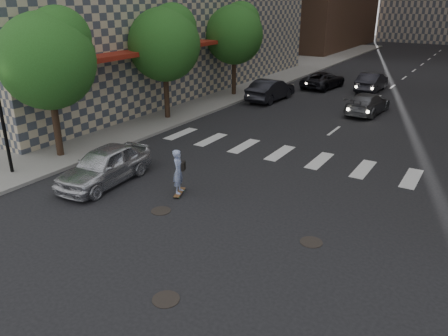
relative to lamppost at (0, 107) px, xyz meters
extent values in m
plane|color=black|center=(9.50, -0.50, -2.93)|extent=(160.00, 160.00, 0.00)
cube|color=gray|center=(-5.00, 19.50, -2.86)|extent=(13.00, 80.00, 0.15)
cube|color=black|center=(-1.70, 9.50, -0.93)|extent=(0.30, 14.00, 4.00)
cube|color=maroon|center=(-0.90, 9.50, 1.17)|extent=(1.60, 14.00, 0.25)
cylinder|color=black|center=(0.00, 0.00, -0.78)|extent=(0.14, 0.14, 4.00)
cylinder|color=#382619|center=(0.00, 2.50, -1.38)|extent=(0.32, 0.32, 2.80)
sphere|color=#234818|center=(0.00, 2.50, 1.52)|extent=(4.20, 4.20, 4.20)
sphere|color=#234818|center=(0.20, 3.10, 2.42)|extent=(2.80, 2.80, 2.80)
cylinder|color=#382619|center=(0.00, 10.50, -1.38)|extent=(0.32, 0.32, 2.80)
sphere|color=#234818|center=(0.00, 10.50, 1.52)|extent=(4.20, 4.20, 4.20)
sphere|color=#234818|center=(0.20, 11.10, 2.42)|extent=(2.80, 2.80, 2.80)
cylinder|color=#382619|center=(0.00, 18.50, -1.38)|extent=(0.32, 0.32, 2.80)
sphere|color=#234818|center=(0.00, 18.50, 1.52)|extent=(4.20, 4.20, 4.20)
sphere|color=#234818|center=(0.20, 19.10, 2.42)|extent=(2.80, 2.80, 2.80)
cylinder|color=black|center=(10.70, -3.00, -2.92)|extent=(0.70, 0.70, 0.02)
cylinder|color=black|center=(7.50, 0.70, -2.92)|extent=(0.70, 0.70, 0.02)
cylinder|color=black|center=(12.80, 1.50, -2.92)|extent=(0.70, 0.70, 0.02)
cube|color=brown|center=(7.22, 2.16, -2.85)|extent=(0.52, 0.93, 0.02)
cylinder|color=green|center=(7.25, 1.83, -2.90)|extent=(0.05, 0.07, 0.06)
cylinder|color=green|center=(7.40, 1.89, -2.90)|extent=(0.05, 0.07, 0.06)
cylinder|color=green|center=(7.03, 2.44, -2.90)|extent=(0.05, 0.07, 0.06)
cylinder|color=green|center=(7.18, 2.49, -2.90)|extent=(0.05, 0.07, 0.06)
imported|color=#849BC0|center=(7.22, 2.16, -1.98)|extent=(0.60, 0.73, 1.71)
cube|color=black|center=(7.37, 2.27, -1.77)|extent=(0.19, 0.30, 0.32)
imported|color=silver|center=(4.00, 1.50, -2.18)|extent=(2.07, 4.52, 1.50)
imported|color=black|center=(3.06, 18.54, -2.16)|extent=(1.82, 4.76, 1.55)
imported|color=#55565C|center=(10.00, 18.44, -2.28)|extent=(2.16, 4.66, 1.32)
imported|color=black|center=(4.71, 25.00, -2.28)|extent=(2.71, 4.91, 1.30)
imported|color=black|center=(8.41, 25.73, -2.20)|extent=(1.61, 4.46, 1.46)
camera|label=1|loc=(16.64, -9.85, 4.16)|focal=35.00mm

